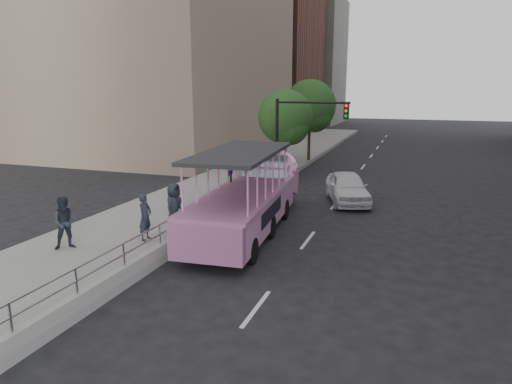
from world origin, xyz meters
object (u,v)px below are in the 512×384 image
at_px(car, 347,187).
at_px(pedestrian_far, 174,207).
at_px(pedestrian_mid, 66,223).
at_px(parking_sign, 231,179).
at_px(duck_boat, 251,198).
at_px(street_tree_near, 287,119).
at_px(pedestrian_near, 145,217).
at_px(traffic_signal, 297,129).
at_px(street_tree_far, 311,108).

distance_m(car, pedestrian_far, 9.80).
relative_size(pedestrian_mid, parking_sign, 0.60).
xyz_separation_m(duck_boat, pedestrian_far, (-2.34, -2.30, -0.02)).
distance_m(pedestrian_mid, pedestrian_far, 3.95).
relative_size(car, street_tree_near, 0.80).
xyz_separation_m(pedestrian_near, parking_sign, (1.59, 4.35, 0.73)).
bearing_deg(pedestrian_far, traffic_signal, -12.59).
height_order(duck_boat, pedestrian_mid, duck_boat).
bearing_deg(traffic_signal, pedestrian_near, -103.59).
bearing_deg(duck_boat, street_tree_near, 98.32).
relative_size(car, pedestrian_near, 2.62).
bearing_deg(pedestrian_mid, pedestrian_near, -4.05).
bearing_deg(car, street_tree_near, 113.31).
height_order(duck_boat, street_tree_far, street_tree_far).
bearing_deg(duck_boat, traffic_signal, 90.18).
bearing_deg(car, street_tree_far, 93.31).
distance_m(car, pedestrian_near, 11.16).
relative_size(duck_boat, pedestrian_mid, 5.68).
bearing_deg(pedestrian_far, duck_boat, -45.04).
height_order(duck_boat, pedestrian_near, duck_boat).
bearing_deg(duck_boat, street_tree_far, 94.75).
bearing_deg(pedestrian_far, street_tree_near, -2.57).
relative_size(pedestrian_mid, street_tree_near, 0.32).
bearing_deg(pedestrian_mid, duck_boat, 4.30).
height_order(duck_boat, traffic_signal, traffic_signal).
xyz_separation_m(pedestrian_near, pedestrian_far, (0.42, 1.36, 0.08)).
bearing_deg(street_tree_near, pedestrian_mid, -101.01).
distance_m(parking_sign, street_tree_near, 10.59).
height_order(traffic_signal, street_tree_near, street_tree_near).
xyz_separation_m(duck_boat, car, (3.18, 5.79, -0.50)).
relative_size(pedestrian_near, parking_sign, 0.57).
height_order(pedestrian_far, street_tree_near, street_tree_near).
height_order(pedestrian_far, parking_sign, parking_sign).
xyz_separation_m(pedestrian_far, street_tree_near, (0.72, 13.39, 2.56)).
distance_m(pedestrian_near, pedestrian_far, 1.43).
distance_m(pedestrian_near, parking_sign, 4.69).
bearing_deg(pedestrian_far, pedestrian_mid, 141.61).
bearing_deg(pedestrian_mid, parking_sign, 15.16).
relative_size(car, parking_sign, 1.49).
relative_size(pedestrian_near, pedestrian_mid, 0.94).
xyz_separation_m(pedestrian_far, traffic_signal, (2.32, 9.96, 2.24)).
height_order(pedestrian_mid, parking_sign, parking_sign).
height_order(duck_boat, street_tree_near, street_tree_near).
xyz_separation_m(duck_boat, pedestrian_mid, (-4.82, -5.37, -0.05)).
distance_m(pedestrian_near, street_tree_far, 21.03).
bearing_deg(duck_boat, pedestrian_near, -127.04).
distance_m(pedestrian_far, parking_sign, 3.27).
distance_m(pedestrian_mid, street_tree_far, 22.93).
xyz_separation_m(parking_sign, street_tree_near, (-0.45, 10.40, 1.92)).
bearing_deg(car, duck_boat, -137.64).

